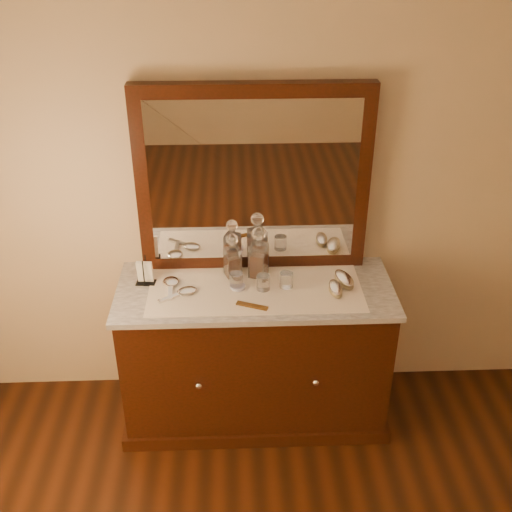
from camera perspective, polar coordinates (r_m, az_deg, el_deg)
name	(u,v)px	position (r m, az deg, el deg)	size (l,w,h in m)	color
dresser_cabinet	(255,355)	(3.43, -0.07, -9.20)	(1.40, 0.55, 0.82)	black
dresser_plinth	(255,404)	(3.67, -0.07, -13.68)	(1.46, 0.59, 0.08)	black
knob_left	(199,386)	(3.19, -5.37, -11.96)	(0.04, 0.04, 0.04)	silver
knob_right	(316,382)	(3.21, 5.61, -11.66)	(0.04, 0.04, 0.04)	silver
marble_top	(255,291)	(3.18, -0.07, -3.24)	(1.44, 0.59, 0.03)	silver
mirror_frame	(253,180)	(3.15, -0.26, 7.08)	(1.20, 0.08, 1.00)	black
mirror_glass	(254,183)	(3.12, -0.23, 6.84)	(1.06, 0.01, 0.86)	white
lace_runner	(255,290)	(3.15, -0.06, -3.18)	(1.10, 0.45, 0.00)	white
pin_dish	(238,287)	(3.16, -1.72, -2.87)	(0.08, 0.08, 0.01)	white
comb	(252,306)	(3.02, -0.37, -4.66)	(0.16, 0.03, 0.01)	brown
napkin_rack	(145,273)	(3.23, -10.31, -1.59)	(0.11, 0.07, 0.15)	black
decanter_left	(233,260)	(3.22, -2.20, -0.35)	(0.10, 0.10, 0.25)	brown
decanter_right	(259,257)	(3.21, 0.24, -0.11)	(0.11, 0.11, 0.29)	brown
brush_near	(336,289)	(3.15, 7.43, -3.05)	(0.07, 0.15, 0.04)	tan
brush_far	(344,280)	(3.22, 8.22, -2.19)	(0.12, 0.19, 0.05)	tan
hand_mirror_outer	(171,284)	(3.21, -7.98, -2.57)	(0.09, 0.22, 0.02)	silver
hand_mirror_inner	(184,292)	(3.14, -6.76, -3.37)	(0.21, 0.16, 0.02)	silver
tumblers	(262,281)	(3.15, 0.56, -2.32)	(0.33, 0.10, 0.08)	white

